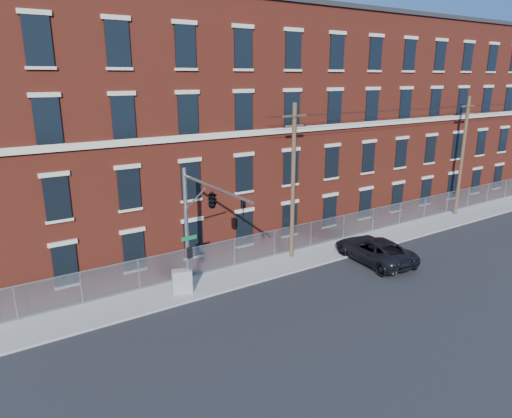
{
  "coord_description": "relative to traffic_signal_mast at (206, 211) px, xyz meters",
  "views": [
    {
      "loc": [
        -15.77,
        -17.1,
        11.63
      ],
      "look_at": [
        -1.88,
        4.0,
        4.38
      ],
      "focal_mm": 32.41,
      "sensor_mm": 36.0,
      "label": 1
    }
  ],
  "objects": [
    {
      "name": "mill_building",
      "position": [
        18.0,
        11.75,
        2.76
      ],
      "size": [
        55.3,
        14.32,
        16.3
      ],
      "color": "maroon",
      "rests_on": "ground"
    },
    {
      "name": "utility_pole_near",
      "position": [
        8.0,
        3.42,
        -0.05
      ],
      "size": [
        1.8,
        0.28,
        10.0
      ],
      "color": "#4D3726",
      "rests_on": "ground"
    },
    {
      "name": "pickup_truck",
      "position": [
        12.09,
        -0.05,
        -4.58
      ],
      "size": [
        3.24,
        6.08,
        1.63
      ],
      "primitive_type": "imported",
      "rotation": [
        0.0,
        0.0,
        3.05
      ],
      "color": "black",
      "rests_on": "ground"
    },
    {
      "name": "traffic_signal_mast",
      "position": [
        0.0,
        0.0,
        0.0
      ],
      "size": [
        0.9,
        6.75,
        7.0
      ],
      "color": "#9EA0A5",
      "rests_on": "ground"
    },
    {
      "name": "utility_pole_mid",
      "position": [
        26.0,
        3.42,
        -0.05
      ],
      "size": [
        1.8,
        0.28,
        10.0
      ],
      "color": "#4D3726",
      "rests_on": "ground"
    },
    {
      "name": "sidewalk",
      "position": [
        18.0,
        2.82,
        -5.33
      ],
      "size": [
        65.0,
        3.0,
        0.12
      ],
      "primitive_type": "cube",
      "color": "gray",
      "rests_on": "ground"
    },
    {
      "name": "utility_cabinet",
      "position": [
        -0.35,
        2.43,
        -4.6
      ],
      "size": [
        1.18,
        0.83,
        1.33
      ],
      "primitive_type": "cube",
      "rotation": [
        0.0,
        0.0,
        -0.31
      ],
      "color": "slate",
      "rests_on": "sidewalk"
    },
    {
      "name": "chain_link_fence",
      "position": [
        18.0,
        4.12,
        -4.33
      ],
      "size": [
        59.06,
        0.06,
        1.85
      ],
      "color": "#A5A8AD",
      "rests_on": "ground"
    },
    {
      "name": "ground",
      "position": [
        6.0,
        -2.18,
        -5.39
      ],
      "size": [
        140.0,
        140.0,
        0.0
      ],
      "primitive_type": "plane",
      "color": "black",
      "rests_on": "ground"
    },
    {
      "name": "overhead_wires",
      "position": [
        26.0,
        3.42,
        3.73
      ],
      "size": [
        40.0,
        0.62,
        0.62
      ],
      "color": "black",
      "rests_on": "ground"
    }
  ]
}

